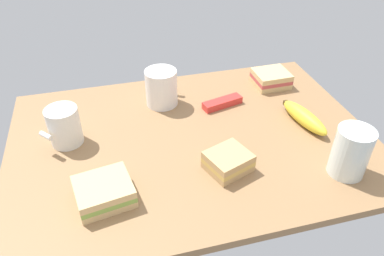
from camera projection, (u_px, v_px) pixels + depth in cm
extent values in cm
cube|color=#936D47|center=(192.00, 141.00, 93.43)|extent=(90.00, 64.00, 2.00)
cylinder|color=white|center=(64.00, 126.00, 88.65)|extent=(7.77, 7.77, 9.61)
cylinder|color=black|center=(61.00, 111.00, 86.08)|extent=(6.84, 6.84, 0.40)
cylinder|color=white|center=(46.00, 136.00, 84.83)|extent=(3.22, 3.41, 1.20)
cylinder|color=white|center=(161.00, 88.00, 102.57)|extent=(8.85, 8.85, 10.31)
cylinder|color=brown|center=(161.00, 73.00, 99.79)|extent=(7.79, 7.79, 0.40)
cylinder|color=white|center=(169.00, 76.00, 106.90)|extent=(4.03, 3.10, 1.20)
cube|color=#DBB77A|center=(270.00, 82.00, 113.67)|extent=(10.38, 9.39, 1.60)
cube|color=#C14C4C|center=(271.00, 78.00, 112.83)|extent=(10.38, 9.39, 1.20)
cube|color=#DBB77A|center=(272.00, 74.00, 112.00)|extent=(10.38, 9.39, 1.60)
cube|color=#DBB77A|center=(105.00, 197.00, 75.75)|extent=(12.69, 11.77, 1.60)
cube|color=#8CB24C|center=(104.00, 192.00, 74.92)|extent=(12.69, 11.77, 1.20)
cube|color=#DBB77A|center=(103.00, 187.00, 74.08)|extent=(12.69, 11.77, 1.60)
cube|color=tan|center=(228.00, 166.00, 83.11)|extent=(11.38, 10.84, 1.60)
cube|color=#D8B259|center=(228.00, 162.00, 82.27)|extent=(11.38, 10.84, 1.20)
cube|color=tan|center=(228.00, 157.00, 81.44)|extent=(11.38, 10.84, 1.60)
cylinder|color=silver|center=(351.00, 152.00, 79.47)|extent=(7.96, 7.96, 11.48)
cylinder|color=white|center=(349.00, 157.00, 80.32)|extent=(7.16, 7.16, 8.62)
ellipsoid|color=yellow|center=(304.00, 117.00, 96.41)|extent=(7.21, 16.95, 4.07)
cube|color=#4C3819|center=(286.00, 103.00, 102.05)|extent=(1.20, 1.20, 1.20)
cube|color=red|center=(222.00, 103.00, 104.02)|extent=(12.09, 5.93, 2.00)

